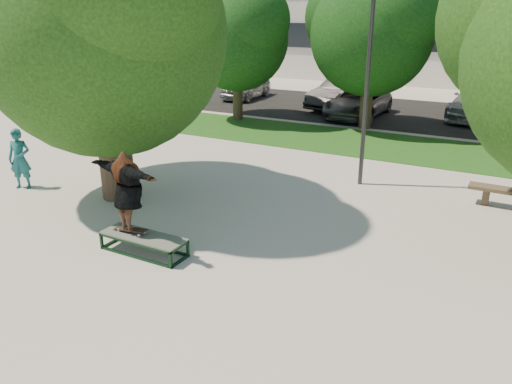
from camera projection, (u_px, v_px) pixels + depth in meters
The scene contains 14 objects.
ground at pixel (239, 245), 10.31m from camera, with size 120.00×120.00×0.00m, color #AFA8A1.
grass_strip at pixel (398, 147), 17.71m from camera, with size 30.00×4.00×0.02m, color #1A4614.
asphalt_strip at pixel (410, 114), 23.52m from camera, with size 40.00×8.00×0.01m, color black.
tree_left at pixel (102, 17), 11.63m from camera, with size 6.96×5.95×7.12m.
bg_tree_left at pixel (236, 32), 21.13m from camera, with size 5.28×4.51×5.77m.
bg_tree_mid at pixel (371, 26), 19.40m from camera, with size 5.76×4.92×6.24m.
lamppost at pixel (368, 69), 12.92m from camera, with size 0.25×0.15×6.11m.
grind_box at pixel (144, 244), 9.95m from camera, with size 1.80×0.60×0.38m.
skater_rig at pixel (127, 191), 9.72m from camera, with size 2.05×0.92×1.69m.
bystander at pixel (20, 159), 13.41m from camera, with size 0.60×0.39×1.64m, color #1A5C63.
car_silver_a at pixel (246, 86), 27.48m from camera, with size 1.57×3.89×1.33m, color #AEAEB3.
car_dark at pixel (345, 92), 24.58m from camera, with size 1.66×4.76×1.57m, color black.
car_grey at pixel (358, 103), 22.69m from camera, with size 2.12×4.59×1.28m, color #56565B.
car_silver_b at pixel (482, 101), 22.35m from camera, with size 2.18×5.36×1.56m, color #A0A0A4.
Camera 1 is at (4.76, -8.02, 4.57)m, focal length 35.00 mm.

